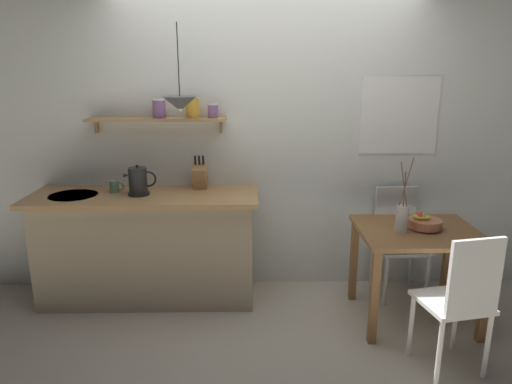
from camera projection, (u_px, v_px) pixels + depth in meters
ground_plane at (269, 315)px, 3.71m from camera, size 14.00×14.00×0.00m
back_wall at (291, 134)px, 3.99m from camera, size 6.80×0.11×2.70m
kitchen_counter at (148, 246)px, 3.88m from camera, size 1.83×0.63×0.92m
wall_shelf at (170, 114)px, 3.77m from camera, size 1.13×0.20×0.30m
dining_table at (417, 245)px, 3.51m from camera, size 0.88×0.75×0.74m
dining_chair_near at (461, 298)px, 2.88m from camera, size 0.46×0.45×0.96m
dining_chair_far at (398, 236)px, 4.00m from camera, size 0.43×0.43×0.92m
fruit_bowl at (424, 222)px, 3.48m from camera, size 0.24×0.24×0.13m
twig_vase at (402, 218)px, 3.40m from camera, size 0.10×0.09×0.55m
electric_kettle at (138, 181)px, 3.69m from camera, size 0.26×0.17×0.24m
knife_block at (200, 176)px, 3.88m from camera, size 0.12×0.18×0.29m
coffee_mug_by_sink at (115, 186)px, 3.78m from camera, size 0.12×0.08×0.10m
pendant_lamp at (180, 104)px, 3.48m from camera, size 0.26×0.26×0.64m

